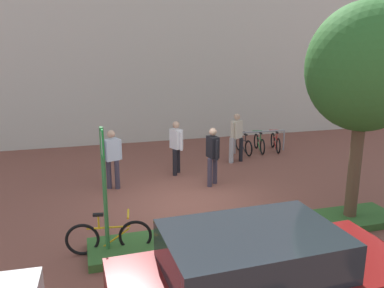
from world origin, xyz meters
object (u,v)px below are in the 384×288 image
at_px(bike_rack_cluster, 260,143).
at_px(car_maroon_wagon, 260,281).
at_px(bike_at_sign, 109,237).
at_px(person_shirt_blue, 237,134).
at_px(person_casual_tan, 176,144).
at_px(tree_sidewalk, 365,68).
at_px(parking_sign_post, 104,174).
at_px(person_suited_dark, 213,153).
at_px(person_shirt_white, 112,156).
at_px(bollard_steel, 231,150).

relative_size(bike_rack_cluster, car_maroon_wagon, 0.48).
bearing_deg(bike_at_sign, person_shirt_blue, 47.62).
xyz_separation_m(bike_rack_cluster, person_casual_tan, (-3.76, -1.79, 0.63)).
height_order(tree_sidewalk, parking_sign_post, tree_sidewalk).
xyz_separation_m(tree_sidewalk, car_maroon_wagon, (-3.59, -2.67, -2.77)).
height_order(tree_sidewalk, person_suited_dark, tree_sidewalk).
bearing_deg(person_casual_tan, bike_rack_cluster, 25.44).
distance_m(parking_sign_post, person_suited_dark, 4.68).
distance_m(parking_sign_post, bike_at_sign, 1.33).
bearing_deg(person_casual_tan, tree_sidewalk, -56.10).
bearing_deg(person_shirt_blue, car_maroon_wagon, -110.02).
xyz_separation_m(tree_sidewalk, bike_at_sign, (-5.51, 0.07, -3.18)).
relative_size(person_shirt_blue, person_casual_tan, 1.00).
distance_m(bike_at_sign, bike_rack_cluster, 8.83).
distance_m(bike_at_sign, person_shirt_blue, 7.21).
height_order(person_casual_tan, car_maroon_wagon, person_casual_tan).
distance_m(tree_sidewalk, parking_sign_post, 5.85).
height_order(bike_rack_cluster, person_shirt_white, person_shirt_white).
height_order(bollard_steel, person_suited_dark, person_suited_dark).
bearing_deg(person_casual_tan, person_shirt_white, -158.90).
height_order(bollard_steel, person_shirt_blue, person_shirt_blue).
bearing_deg(bollard_steel, bike_at_sign, -131.75).
distance_m(bike_rack_cluster, bollard_steel, 1.97).
height_order(person_shirt_blue, person_casual_tan, same).
bearing_deg(tree_sidewalk, person_shirt_white, 143.80).
bearing_deg(tree_sidewalk, bike_rack_cluster, 83.59).
xyz_separation_m(tree_sidewalk, person_casual_tan, (-3.05, 4.54, -2.55)).
xyz_separation_m(bollard_steel, person_casual_tan, (-2.15, -0.68, 0.53)).
bearing_deg(person_shirt_white, bike_rack_cluster, 23.93).
distance_m(parking_sign_post, person_shirt_blue, 7.32).
bearing_deg(person_suited_dark, bike_at_sign, -135.40).
bearing_deg(bike_rack_cluster, tree_sidewalk, -96.41).
xyz_separation_m(tree_sidewalk, bollard_steel, (-0.91, 5.22, -3.08)).
relative_size(bike_rack_cluster, person_casual_tan, 1.23).
height_order(parking_sign_post, car_maroon_wagon, parking_sign_post).
distance_m(bollard_steel, person_suited_dark, 2.46).
relative_size(bike_at_sign, person_shirt_white, 0.97).
height_order(parking_sign_post, person_suited_dark, parking_sign_post).
xyz_separation_m(bike_at_sign, bollard_steel, (4.60, 5.15, 0.10)).
relative_size(person_shirt_blue, car_maroon_wagon, 0.40).
height_order(bollard_steel, person_casual_tan, person_casual_tan).
bearing_deg(person_shirt_white, parking_sign_post, -96.45).
bearing_deg(parking_sign_post, bike_rack_cluster, 45.49).
bearing_deg(person_shirt_blue, person_suited_dark, -127.27).
distance_m(bollard_steel, person_casual_tan, 2.31).
bearing_deg(parking_sign_post, bike_at_sign, 68.59).
xyz_separation_m(tree_sidewalk, person_suited_dark, (-2.28, 3.25, -2.55)).
distance_m(bike_rack_cluster, person_shirt_blue, 1.79).
height_order(bike_rack_cluster, person_shirt_blue, person_shirt_blue).
relative_size(person_shirt_white, person_shirt_blue, 1.00).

